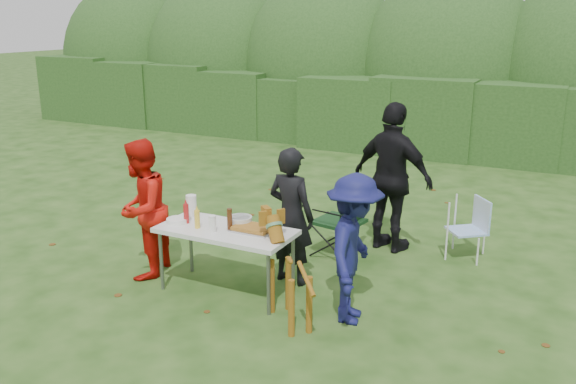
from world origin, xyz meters
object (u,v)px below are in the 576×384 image
at_px(camping_chair, 339,217).
at_px(child, 354,249).
at_px(mustard_bottle, 197,219).
at_px(beer_bottle, 230,219).
at_px(folding_table, 226,234).
at_px(lawn_chair, 467,228).
at_px(person_black_puffy, 393,178).
at_px(person_red_jacket, 141,209).
at_px(ketchup_bottle, 186,214).
at_px(paper_towel_roll, 191,206).
at_px(dog, 290,276).
at_px(person_cook, 291,216).

bearing_deg(camping_chair, child, 127.18).
relative_size(mustard_bottle, beer_bottle, 0.83).
distance_m(folding_table, lawn_chair, 3.12).
bearing_deg(child, person_black_puffy, -3.47).
bearing_deg(person_red_jacket, beer_bottle, 76.87).
height_order(camping_chair, beer_bottle, camping_chair).
relative_size(folding_table, mustard_bottle, 7.50).
bearing_deg(ketchup_bottle, camping_chair, 53.55).
height_order(person_red_jacket, beer_bottle, person_red_jacket).
distance_m(folding_table, paper_towel_roll, 0.62).
relative_size(ketchup_bottle, paper_towel_roll, 0.85).
height_order(camping_chair, ketchup_bottle, camping_chair).
xyz_separation_m(child, mustard_bottle, (-1.77, -0.13, 0.08)).
height_order(person_black_puffy, beer_bottle, person_black_puffy).
relative_size(camping_chair, ketchup_bottle, 4.65).
height_order(dog, mustard_bottle, dog).
relative_size(person_red_jacket, paper_towel_roll, 6.28).
bearing_deg(camping_chair, lawn_chair, -145.75).
xyz_separation_m(camping_chair, lawn_chair, (1.47, 0.65, -0.12)).
distance_m(folding_table, child, 1.48).
height_order(folding_table, beer_bottle, beer_bottle).
bearing_deg(lawn_chair, dog, 25.79).
relative_size(person_black_puffy, lawn_chair, 2.51).
bearing_deg(dog, camping_chair, -41.43).
height_order(person_red_jacket, dog, person_red_jacket).
bearing_deg(dog, person_black_puffy, -55.67).
bearing_deg(paper_towel_roll, camping_chair, 48.06).
bearing_deg(ketchup_bottle, person_black_puffy, 50.58).
bearing_deg(person_red_jacket, mustard_bottle, 70.16).
distance_m(person_black_puffy, paper_towel_roll, 2.60).
bearing_deg(child, beer_bottle, 80.32).
bearing_deg(beer_bottle, dog, -19.54).
relative_size(child, dog, 1.43).
height_order(folding_table, dog, dog).
height_order(dog, paper_towel_roll, dog).
xyz_separation_m(camping_chair, paper_towel_roll, (-1.26, -1.40, 0.36)).
distance_m(person_red_jacket, ketchup_bottle, 0.62).
bearing_deg(mustard_bottle, lawn_chair, 43.62).
height_order(person_black_puffy, child, person_black_puffy).
bearing_deg(child, dog, 111.64).
xyz_separation_m(folding_table, mustard_bottle, (-0.29, -0.11, 0.15)).
xyz_separation_m(child, dog, (-0.53, -0.34, -0.26)).
xyz_separation_m(child, ketchup_bottle, (-1.97, -0.05, 0.09)).
relative_size(dog, ketchup_bottle, 4.83).
xyz_separation_m(person_red_jacket, mustard_bottle, (0.83, -0.07, 0.02)).
distance_m(person_black_puffy, beer_bottle, 2.37).
relative_size(person_cook, lawn_chair, 2.05).
xyz_separation_m(camping_chair, ketchup_bottle, (-1.19, -1.61, 0.34)).
relative_size(camping_chair, mustard_bottle, 5.12).
distance_m(mustard_bottle, paper_towel_roll, 0.40).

